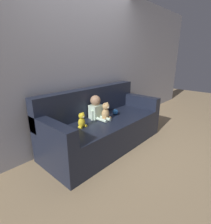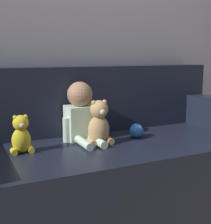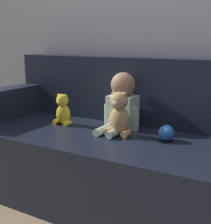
# 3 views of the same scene
# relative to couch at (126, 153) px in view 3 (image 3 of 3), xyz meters

# --- Properties ---
(ground_plane) EXTENTS (12.00, 12.00, 0.00)m
(ground_plane) POSITION_rel_couch_xyz_m (0.00, -0.06, -0.33)
(ground_plane) COLOR #9E8460
(wall_back) EXTENTS (8.00, 0.05, 2.60)m
(wall_back) POSITION_rel_couch_xyz_m (0.00, 0.46, 0.97)
(wall_back) COLOR #93939E
(wall_back) RESTS_ON ground_plane
(couch) EXTENTS (2.10, 0.86, 0.94)m
(couch) POSITION_rel_couch_xyz_m (0.00, 0.00, 0.00)
(couch) COLOR black
(couch) RESTS_ON ground_plane
(person_baby) EXTENTS (0.26, 0.36, 0.38)m
(person_baby) POSITION_rel_couch_xyz_m (-0.07, 0.08, 0.31)
(person_baby) COLOR silver
(person_baby) RESTS_ON couch
(teddy_bear_brown) EXTENTS (0.16, 0.13, 0.28)m
(teddy_bear_brown) POSITION_rel_couch_xyz_m (-0.01, -0.07, 0.27)
(teddy_bear_brown) COLOR tan
(teddy_bear_brown) RESTS_ON couch
(plush_toy_side) EXTENTS (0.13, 0.10, 0.22)m
(plush_toy_side) POSITION_rel_couch_xyz_m (-0.48, -0.04, 0.24)
(plush_toy_side) COLOR yellow
(plush_toy_side) RESTS_ON couch
(toy_ball) EXTENTS (0.10, 0.10, 0.10)m
(toy_ball) POSITION_rel_couch_xyz_m (0.28, -0.03, 0.19)
(toy_ball) COLOR #337FDB
(toy_ball) RESTS_ON couch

